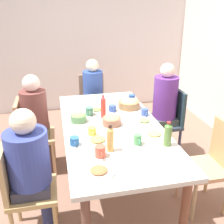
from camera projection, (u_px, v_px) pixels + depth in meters
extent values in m
plane|color=#846150|center=(112.00, 184.00, 3.04)|extent=(5.87, 5.87, 0.00)
cube|color=silver|center=(82.00, 39.00, 4.80)|extent=(0.12, 4.08, 2.60)
cube|color=silver|center=(112.00, 127.00, 2.76)|extent=(2.04, 0.99, 0.04)
cylinder|color=brown|center=(69.00, 125.00, 3.66)|extent=(0.07, 0.07, 0.70)
cylinder|color=brown|center=(125.00, 120.00, 3.81)|extent=(0.07, 0.07, 0.70)
cylinder|color=brown|center=(184.00, 213.00, 2.15)|extent=(0.07, 0.07, 0.70)
cube|color=tan|center=(204.00, 168.00, 2.57)|extent=(0.40, 0.40, 0.04)
cylinder|color=tan|center=(207.00, 175.00, 2.84)|extent=(0.04, 0.04, 0.43)
cylinder|color=tan|center=(194.00, 202.00, 2.47)|extent=(0.04, 0.04, 0.43)
cylinder|color=tan|center=(178.00, 179.00, 2.77)|extent=(0.04, 0.04, 0.43)
cube|color=tan|center=(38.00, 136.00, 3.17)|extent=(0.40, 0.40, 0.04)
cylinder|color=tan|center=(26.00, 147.00, 3.38)|extent=(0.04, 0.04, 0.43)
cylinder|color=tan|center=(24.00, 162.00, 3.07)|extent=(0.04, 0.04, 0.43)
cylinder|color=tan|center=(53.00, 145.00, 3.45)|extent=(0.04, 0.04, 0.43)
cylinder|color=tan|center=(54.00, 159.00, 3.14)|extent=(0.04, 0.04, 0.43)
cube|color=tan|center=(19.00, 120.00, 3.05)|extent=(0.38, 0.04, 0.45)
cylinder|color=#4F5433|center=(48.00, 148.00, 3.35)|extent=(0.09, 0.09, 0.45)
cylinder|color=brown|center=(48.00, 155.00, 3.20)|extent=(0.09, 0.09, 0.45)
cube|color=brown|center=(37.00, 132.00, 3.15)|extent=(0.30, 0.30, 0.10)
cylinder|color=brown|center=(34.00, 110.00, 3.04)|extent=(0.30, 0.30, 0.46)
sphere|color=beige|center=(31.00, 83.00, 2.92)|extent=(0.19, 0.19, 0.19)
cube|color=tan|center=(93.00, 107.00, 4.06)|extent=(0.40, 0.40, 0.04)
cylinder|color=tan|center=(103.00, 115.00, 4.34)|extent=(0.04, 0.04, 0.43)
cylinder|color=tan|center=(82.00, 117.00, 4.27)|extent=(0.04, 0.04, 0.43)
cylinder|color=tan|center=(107.00, 124.00, 4.03)|extent=(0.04, 0.04, 0.43)
cylinder|color=tan|center=(84.00, 126.00, 3.96)|extent=(0.04, 0.04, 0.43)
cube|color=tan|center=(91.00, 89.00, 4.13)|extent=(0.04, 0.38, 0.45)
cylinder|color=#262A50|center=(100.00, 122.00, 4.07)|extent=(0.09, 0.09, 0.45)
cylinder|color=#283B4E|center=(90.00, 123.00, 4.04)|extent=(0.09, 0.09, 0.45)
cube|color=#332948|center=(93.00, 103.00, 4.04)|extent=(0.30, 0.30, 0.10)
cylinder|color=#314FA2|center=(93.00, 86.00, 3.93)|extent=(0.29, 0.29, 0.44)
sphere|color=beige|center=(92.00, 66.00, 3.82)|extent=(0.18, 0.18, 0.18)
cube|color=tan|center=(33.00, 192.00, 2.25)|extent=(0.40, 0.40, 0.04)
cylinder|color=tan|center=(18.00, 202.00, 2.46)|extent=(0.04, 0.04, 0.43)
cylinder|color=tan|center=(55.00, 197.00, 2.53)|extent=(0.04, 0.04, 0.43)
cylinder|color=tan|center=(56.00, 224.00, 2.22)|extent=(0.04, 0.04, 0.43)
cube|color=tan|center=(6.00, 171.00, 2.13)|extent=(0.38, 0.04, 0.45)
cylinder|color=#253749|center=(47.00, 204.00, 2.43)|extent=(0.09, 0.09, 0.45)
cylinder|color=navy|center=(47.00, 217.00, 2.28)|extent=(0.09, 0.09, 0.45)
cube|color=#353546|center=(32.00, 186.00, 2.23)|extent=(0.30, 0.30, 0.10)
cylinder|color=#36449A|center=(28.00, 158.00, 2.12)|extent=(0.34, 0.34, 0.46)
sphere|color=beige|center=(23.00, 122.00, 2.00)|extent=(0.20, 0.20, 0.20)
cube|color=#2B3745|center=(163.00, 124.00, 3.49)|extent=(0.40, 0.40, 0.04)
cylinder|color=#333654|center=(179.00, 144.00, 3.46)|extent=(0.04, 0.04, 0.43)
cylinder|color=#334049|center=(169.00, 133.00, 3.76)|extent=(0.04, 0.04, 0.43)
cylinder|color=#352D52|center=(154.00, 147.00, 3.39)|extent=(0.04, 0.04, 0.43)
cylinder|color=#334150|center=(146.00, 135.00, 3.69)|extent=(0.04, 0.04, 0.43)
cube|color=#253F47|center=(178.00, 106.00, 3.43)|extent=(0.38, 0.04, 0.45)
cylinder|color=#353E41|center=(157.00, 142.00, 3.48)|extent=(0.09, 0.09, 0.45)
cylinder|color=#444743|center=(153.00, 137.00, 3.62)|extent=(0.09, 0.09, 0.45)
cube|color=#384241|center=(163.00, 120.00, 3.47)|extent=(0.30, 0.30, 0.10)
cylinder|color=#612F8B|center=(165.00, 97.00, 3.34)|extent=(0.30, 0.30, 0.53)
sphere|color=beige|center=(168.00, 70.00, 3.21)|extent=(0.18, 0.18, 0.18)
cylinder|color=white|center=(99.00, 172.00, 1.99)|extent=(0.24, 0.24, 0.01)
ellipsoid|color=#AD683E|center=(99.00, 170.00, 1.98)|extent=(0.13, 0.13, 0.02)
cylinder|color=beige|center=(144.00, 122.00, 2.81)|extent=(0.20, 0.20, 0.01)
ellipsoid|color=#779F55|center=(144.00, 120.00, 2.80)|extent=(0.11, 0.11, 0.02)
cylinder|color=beige|center=(98.00, 141.00, 2.43)|extent=(0.26, 0.26, 0.01)
ellipsoid|color=tan|center=(98.00, 139.00, 2.42)|extent=(0.14, 0.14, 0.02)
cylinder|color=silver|center=(154.00, 135.00, 2.54)|extent=(0.25, 0.25, 0.01)
ellipsoid|color=tan|center=(154.00, 133.00, 2.53)|extent=(0.14, 0.14, 0.02)
cylinder|color=white|center=(97.00, 111.00, 3.10)|extent=(0.21, 0.21, 0.01)
ellipsoid|color=#7D9E4B|center=(97.00, 109.00, 3.09)|extent=(0.11, 0.11, 0.02)
cylinder|color=#548651|center=(79.00, 118.00, 2.83)|extent=(0.17, 0.17, 0.07)
ellipsoid|color=#90A158|center=(78.00, 115.00, 2.82)|extent=(0.14, 0.14, 0.04)
cylinder|color=olive|center=(129.00, 105.00, 3.19)|extent=(0.26, 0.26, 0.08)
ellipsoid|color=#CDBA6A|center=(129.00, 101.00, 3.17)|extent=(0.21, 0.21, 0.04)
cylinder|color=#8F5C48|center=(112.00, 121.00, 2.76)|extent=(0.20, 0.20, 0.08)
ellipsoid|color=#86AB5F|center=(112.00, 118.00, 2.74)|extent=(0.16, 0.16, 0.04)
cylinder|color=#3A54A2|center=(112.00, 108.00, 3.10)|extent=(0.09, 0.09, 0.07)
torus|color=#37559A|center=(113.00, 110.00, 3.05)|extent=(0.05, 0.01, 0.05)
cylinder|color=#4F9057|center=(138.00, 139.00, 2.38)|extent=(0.07, 0.07, 0.09)
torus|color=#3D8B60|center=(139.00, 142.00, 2.34)|extent=(0.05, 0.01, 0.05)
cylinder|color=#C85641|center=(100.00, 151.00, 2.19)|extent=(0.09, 0.09, 0.10)
torus|color=#D4513A|center=(102.00, 155.00, 2.14)|extent=(0.05, 0.01, 0.05)
cylinder|color=#E3C748|center=(92.00, 132.00, 2.53)|extent=(0.08, 0.08, 0.09)
torus|color=#ECCD4F|center=(93.00, 134.00, 2.48)|extent=(0.05, 0.01, 0.05)
cylinder|color=#2E56A7|center=(132.00, 98.00, 3.42)|extent=(0.08, 0.08, 0.08)
torus|color=#2D5AA7|center=(133.00, 99.00, 3.37)|extent=(0.05, 0.01, 0.05)
cylinder|color=#2A5F9A|center=(74.00, 141.00, 2.37)|extent=(0.08, 0.08, 0.08)
torus|color=#2D5894|center=(75.00, 144.00, 2.32)|extent=(0.05, 0.01, 0.05)
cylinder|color=#47836A|center=(89.00, 111.00, 2.98)|extent=(0.08, 0.08, 0.09)
torus|color=#4F8D59|center=(90.00, 113.00, 2.94)|extent=(0.05, 0.01, 0.05)
cylinder|color=#3A53A3|center=(145.00, 112.00, 2.98)|extent=(0.08, 0.08, 0.08)
torus|color=#3A5A96|center=(146.00, 114.00, 2.94)|extent=(0.05, 0.01, 0.05)
cylinder|color=red|center=(103.00, 108.00, 2.90)|extent=(0.06, 0.06, 0.22)
cone|color=red|center=(103.00, 98.00, 2.85)|extent=(0.05, 0.05, 0.03)
cylinder|color=red|center=(103.00, 96.00, 2.85)|extent=(0.03, 0.03, 0.01)
cylinder|color=tan|center=(110.00, 141.00, 2.25)|extent=(0.06, 0.06, 0.19)
cone|color=tan|center=(110.00, 129.00, 2.21)|extent=(0.06, 0.06, 0.03)
cylinder|color=black|center=(110.00, 127.00, 2.20)|extent=(0.03, 0.03, 0.01)
cylinder|color=#547837|center=(168.00, 136.00, 2.34)|extent=(0.07, 0.07, 0.19)
cone|color=#4B8934|center=(169.00, 125.00, 2.30)|extent=(0.06, 0.06, 0.03)
cylinder|color=red|center=(169.00, 123.00, 2.29)|extent=(0.03, 0.03, 0.01)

